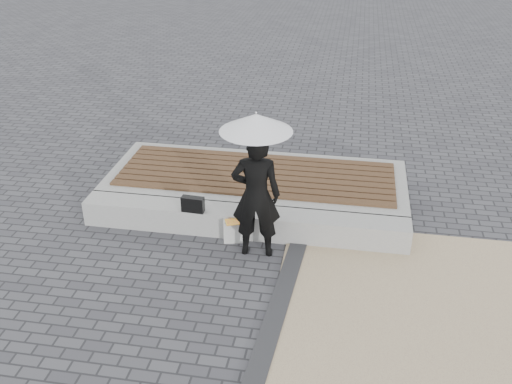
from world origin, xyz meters
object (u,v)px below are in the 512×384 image
woman (256,196)px  parasol (256,123)px  seating_ledge (243,221)px  canvas_tote (235,231)px  handbag (193,204)px

woman → parasol: bearing=-95.5°
parasol → seating_ledge: bearing=119.9°
woman → parasol: size_ratio=1.51×
woman → canvas_tote: size_ratio=5.15×
parasol → canvas_tote: bearing=145.9°
handbag → parasol: bearing=-14.5°
seating_ledge → canvas_tote: bearing=-105.3°
handbag → canvas_tote: 0.75m
canvas_tote → parasol: bearing=-47.0°
woman → seating_ledge: bearing=-65.6°
parasol → handbag: size_ratio=3.65×
seating_ledge → parasol: bearing=-60.1°
parasol → canvas_tote: 1.89m
seating_ledge → canvas_tote: (-0.07, -0.26, -0.02)m
handbag → canvas_tote: bearing=-4.2°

